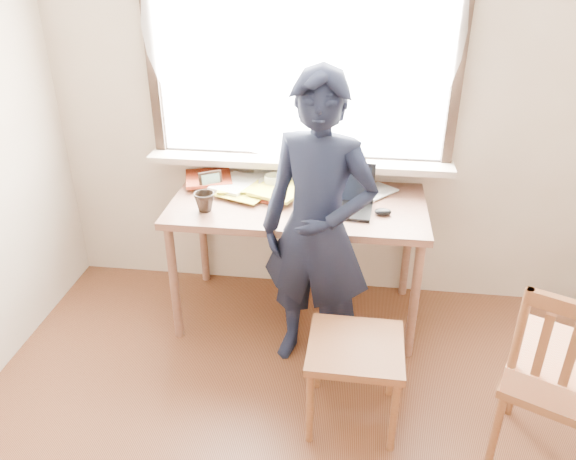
# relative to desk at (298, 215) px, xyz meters

# --- Properties ---
(room_shell) EXTENTS (3.52, 4.02, 2.61)m
(room_shell) POSITION_rel_desk_xyz_m (0.15, -1.43, 0.93)
(room_shell) COLOR beige
(room_shell) RESTS_ON ground
(desk) EXTENTS (1.47, 0.73, 0.79)m
(desk) POSITION_rel_desk_xyz_m (0.00, 0.00, 0.00)
(desk) COLOR brown
(desk) RESTS_ON ground
(laptop) EXTENTS (0.37, 0.31, 0.24)m
(laptop) POSITION_rel_desk_xyz_m (0.25, -0.03, 0.14)
(laptop) COLOR black
(laptop) RESTS_ON desk
(mug_white) EXTENTS (0.16, 0.16, 0.09)m
(mug_white) POSITION_rel_desk_xyz_m (-0.17, 0.16, 0.13)
(mug_white) COLOR white
(mug_white) RESTS_ON desk
(mug_dark) EXTENTS (0.12, 0.12, 0.11)m
(mug_dark) POSITION_rel_desk_xyz_m (-0.50, -0.18, 0.14)
(mug_dark) COLOR black
(mug_dark) RESTS_ON desk
(mouse) EXTENTS (0.09, 0.07, 0.04)m
(mouse) POSITION_rel_desk_xyz_m (0.48, -0.10, 0.10)
(mouse) COLOR black
(mouse) RESTS_ON desk
(desk_clutter) EXTENTS (0.62, 0.52, 0.05)m
(desk_clutter) POSITION_rel_desk_xyz_m (-0.16, 0.16, 0.11)
(desk_clutter) COLOR white
(desk_clutter) RESTS_ON desk
(book_a) EXTENTS (0.25, 0.32, 0.03)m
(book_a) POSITION_rel_desk_xyz_m (-0.46, 0.18, 0.10)
(book_a) COLOR white
(book_a) RESTS_ON desk
(book_b) EXTENTS (0.28, 0.28, 0.02)m
(book_b) POSITION_rel_desk_xyz_m (0.38, 0.24, 0.09)
(book_b) COLOR white
(book_b) RESTS_ON desk
(picture_frame) EXTENTS (0.13, 0.09, 0.11)m
(picture_frame) POSITION_rel_desk_xyz_m (-0.54, 0.10, 0.14)
(picture_frame) COLOR black
(picture_frame) RESTS_ON desk
(work_chair) EXTENTS (0.45, 0.43, 0.46)m
(work_chair) POSITION_rel_desk_xyz_m (0.37, -0.82, -0.32)
(work_chair) COLOR brown
(work_chair) RESTS_ON ground
(side_chair) EXTENTS (0.59, 0.58, 0.98)m
(side_chair) POSITION_rel_desk_xyz_m (1.25, -0.97, -0.19)
(side_chair) COLOR brown
(side_chair) RESTS_ON ground
(person) EXTENTS (0.68, 0.53, 1.64)m
(person) POSITION_rel_desk_xyz_m (0.15, -0.40, 0.12)
(person) COLOR black
(person) RESTS_ON ground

